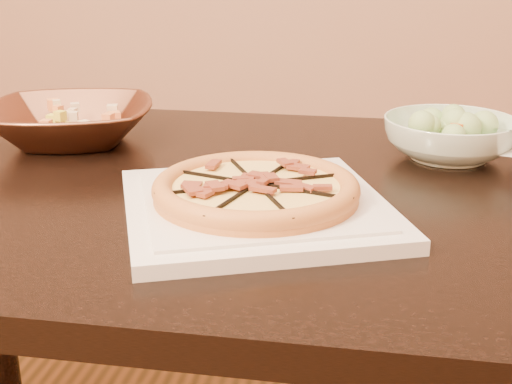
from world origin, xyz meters
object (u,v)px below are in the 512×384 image
at_px(plate, 256,207).
at_px(salad_bowl, 449,138).
at_px(pizza, 256,189).
at_px(dining_table, 200,251).
at_px(bronze_bowl, 71,123).

xyz_separation_m(plate, salad_bowl, (0.25, 0.29, 0.02)).
relative_size(pizza, salad_bowl, 1.25).
bearing_deg(salad_bowl, pizza, -130.28).
bearing_deg(pizza, salad_bowl, 49.72).
xyz_separation_m(plate, pizza, (-0.00, 0.00, 0.02)).
distance_m(dining_table, bronze_bowl, 0.33).
height_order(plate, salad_bowl, salad_bowl).
bearing_deg(bronze_bowl, pizza, -36.95).
bearing_deg(salad_bowl, dining_table, -154.61).
bearing_deg(bronze_bowl, dining_table, -30.27).
height_order(plate, pizza, pizza).
bearing_deg(plate, dining_table, 130.91).
relative_size(plate, pizza, 1.62).
relative_size(pizza, bronze_bowl, 0.94).
relative_size(plate, salad_bowl, 2.03).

